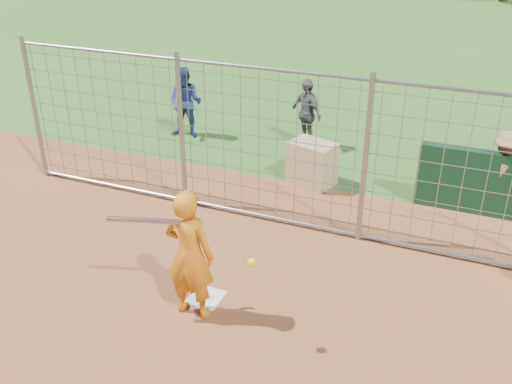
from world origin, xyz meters
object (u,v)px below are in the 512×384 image
at_px(batter, 189,255).
at_px(bystander_c, 504,174).
at_px(bystander_a, 186,103).
at_px(bystander_b, 306,113).
at_px(equipment_bin, 312,163).

xyz_separation_m(batter, bystander_c, (3.44, 4.19, -0.13)).
bearing_deg(bystander_a, batter, -68.52).
height_order(batter, bystander_c, batter).
bearing_deg(bystander_b, batter, -53.42).
bearing_deg(bystander_c, batter, 43.78).
bearing_deg(bystander_a, bystander_c, -17.85).
bearing_deg(bystander_b, equipment_bin, -35.67).
xyz_separation_m(bystander_a, equipment_bin, (3.25, -1.21, -0.37)).
distance_m(batter, bystander_a, 6.12).
relative_size(batter, equipment_bin, 2.16).
xyz_separation_m(bystander_b, equipment_bin, (0.68, -1.69, -0.33)).
relative_size(bystander_b, bystander_c, 0.98).
height_order(bystander_c, equipment_bin, bystander_c).
xyz_separation_m(batter, equipment_bin, (0.26, 4.13, -0.46)).
xyz_separation_m(bystander_a, bystander_c, (6.43, -1.14, -0.03)).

